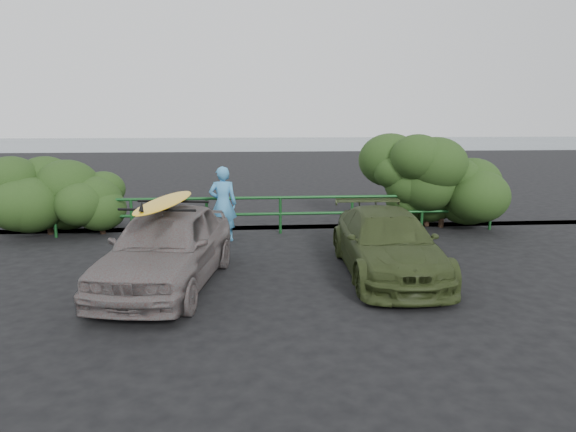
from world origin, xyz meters
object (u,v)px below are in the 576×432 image
Objects in this scene: guardrail at (244,215)px; surfboard at (165,202)px; sedan at (167,247)px; olive_vehicle at (387,243)px; man at (223,204)px.

surfboard is (-1.43, -4.29, 1.09)m from guardrail.
surfboard reaches higher than sedan.
sedan is 4.35m from olive_vehicle.
sedan is (-1.43, -4.29, 0.24)m from guardrail.
man is (-0.53, -0.71, 0.45)m from guardrail.
sedan is at bearing -108.42° from guardrail.
surfboard is at bearing 99.80° from sedan.
olive_vehicle is at bearing 14.82° from sedan.
sedan is 0.85m from surfboard.
guardrail is 7.24× the size of man.
guardrail is 4.91× the size of surfboard.
olive_vehicle is (4.33, 0.38, -0.12)m from sedan.
olive_vehicle is at bearing -53.45° from guardrail.
surfboard is (0.00, 0.00, 0.85)m from sedan.
sedan is at bearing 76.55° from man.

